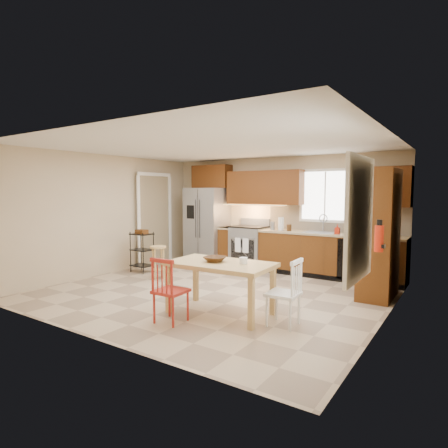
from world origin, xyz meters
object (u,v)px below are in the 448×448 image
chair_white (283,293)px  table_bowl (215,262)px  range_stove (249,247)px  fire_extinguisher (379,239)px  pantry (379,234)px  dining_table (220,288)px  table_jar (243,262)px  bar_stool (158,262)px  refrigerator (207,225)px  utility_cart (142,252)px  chair_red (171,290)px  soap_bottle (337,229)px

chair_white → table_bowl: bearing=90.1°
range_stove → fire_extinguisher: size_ratio=2.56×
pantry → dining_table: 2.79m
dining_table → chair_white: (0.95, 0.05, 0.07)m
chair_white → table_jar: (-0.62, 0.04, 0.33)m
dining_table → bar_stool: size_ratio=2.27×
fire_extinguisher → table_bowl: size_ratio=1.20×
refrigerator → bar_stool: (0.20, -1.94, -0.58)m
range_stove → dining_table: 3.34m
utility_cart → dining_table: bearing=-22.5°
fire_extinguisher → utility_cart: fire_extinguisher is taller
pantry → bar_stool: bearing=-165.6°
refrigerator → dining_table: size_ratio=1.22×
fire_extinguisher → chair_white: (-0.95, -1.00, -0.66)m
fire_extinguisher → utility_cart: size_ratio=0.41×
range_stove → bar_stool: bearing=-115.4°
chair_red → pantry: bearing=50.7°
soap_bottle → dining_table: 3.16m
refrigerator → chair_red: size_ratio=2.08×
pantry → refrigerator: bearing=167.4°
dining_table → table_jar: 0.52m
utility_cart → pantry: bearing=11.3°
chair_white → table_bowl: chair_white is taller
range_stove → table_jar: size_ratio=7.61×
chair_white → bar_stool: 3.35m
pantry → bar_stool: size_ratio=3.20×
soap_bottle → chair_white: bearing=-86.1°
soap_bottle → dining_table: (-0.75, -3.00, -0.63)m
fire_extinguisher → chair_red: 2.90m
refrigerator → table_jar: 4.03m
soap_bottle → fire_extinguisher: 2.27m
fire_extinguisher → refrigerator: bearing=155.5°
table_bowl → utility_cart: size_ratio=0.34×
pantry → dining_table: pantry is taller
fire_extinguisher → pantry: bearing=100.8°
bar_stool → utility_cart: (-0.72, 0.26, 0.11)m
dining_table → utility_cart: bearing=152.8°
fire_extinguisher → dining_table: (-1.90, -1.05, -0.74)m
refrigerator → pantry: bearing=-12.6°
soap_bottle → table_jar: soap_bottle is taller
range_stove → bar_stool: size_ratio=1.40×
table_jar → dining_table: bearing=-164.1°
refrigerator → pantry: (4.13, -0.93, 0.14)m
chair_red → table_bowl: (0.26, 0.65, 0.30)m
chair_red → chair_white: size_ratio=1.00×
chair_red → bar_stool: chair_red is taller
fire_extinguisher → bar_stool: fire_extinguisher is taller
table_bowl → chair_red: bearing=-111.6°
refrigerator → pantry: 4.23m
range_stove → fire_extinguisher: 3.83m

